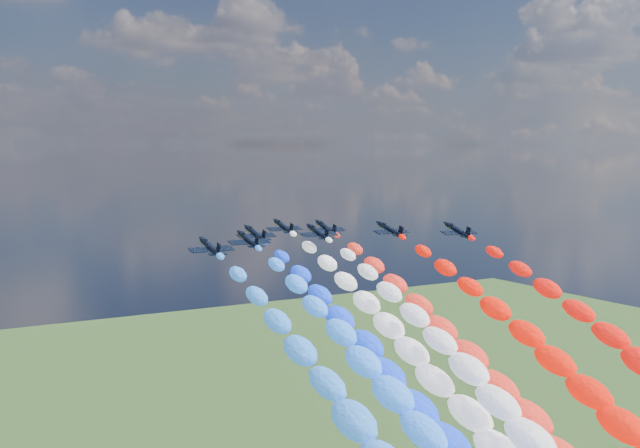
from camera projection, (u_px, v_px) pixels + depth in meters
jet_0 at (210, 247)px, 143.53m from camera, size 7.83×10.69×4.80m
jet_1 at (248, 240)px, 154.47m from camera, size 7.82×10.69×4.80m
trail_1 at (407, 435)px, 113.39m from camera, size 6.28×97.87×47.61m
jet_2 at (256, 234)px, 165.04m from camera, size 7.96×10.79×4.80m
trail_2 at (403, 410)px, 123.95m from camera, size 6.28×97.87×47.61m
jet_3 at (318, 232)px, 167.67m from camera, size 8.08×10.87×4.80m
trail_3 at (483, 405)px, 126.59m from camera, size 6.28×97.87×47.61m
jet_4 at (284, 227)px, 178.96m from camera, size 7.92×10.76×4.80m
trail_4 at (425, 384)px, 137.88m from camera, size 6.28×97.87×47.61m
jet_5 at (326, 228)px, 176.41m from camera, size 8.19×10.95×4.80m
trail_5 at (483, 388)px, 135.33m from camera, size 6.28×97.87×47.61m
jet_6 at (390, 230)px, 172.84m from camera, size 8.03×10.84×4.80m
trail_6 at (571, 395)px, 131.76m from camera, size 6.28×97.87×47.61m
jet_7 at (458, 230)px, 171.25m from camera, size 8.41×11.11×4.80m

